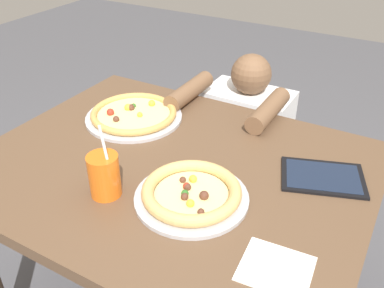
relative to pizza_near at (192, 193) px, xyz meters
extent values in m
cube|color=brown|center=(-0.14, 0.12, -0.04)|extent=(1.20, 0.94, 0.04)
cylinder|color=#443122|center=(-0.66, 0.51, -0.42)|extent=(0.07, 0.07, 0.71)
cylinder|color=#443122|center=(0.38, 0.51, -0.42)|extent=(0.07, 0.07, 0.71)
cylinder|color=#B7B7BC|center=(0.00, 0.00, -0.02)|extent=(0.32, 0.32, 0.01)
cylinder|color=#EFD68C|center=(0.00, 0.00, 0.00)|extent=(0.21, 0.21, 0.01)
torus|color=tan|center=(0.00, 0.00, 0.01)|extent=(0.28, 0.28, 0.04)
sphere|color=brown|center=(0.06, -0.06, 0.01)|extent=(0.02, 0.02, 0.02)
sphere|color=brown|center=(-0.05, 0.03, 0.01)|extent=(0.02, 0.02, 0.02)
sphere|color=brown|center=(0.04, 0.00, 0.01)|extent=(0.03, 0.03, 0.03)
sphere|color=brown|center=(0.00, -0.03, 0.01)|extent=(0.02, 0.02, 0.02)
sphere|color=gold|center=(0.02, -0.05, 0.01)|extent=(0.02, 0.02, 0.02)
sphere|color=#2D6623|center=(-0.01, -0.02, 0.01)|extent=(0.02, 0.02, 0.02)
sphere|color=gold|center=(-0.02, 0.05, 0.01)|extent=(0.02, 0.02, 0.02)
sphere|color=brown|center=(-0.02, 0.01, 0.01)|extent=(0.02, 0.02, 0.02)
sphere|color=maroon|center=(-0.02, 0.01, 0.01)|extent=(0.02, 0.02, 0.02)
cylinder|color=#B7B7BC|center=(-0.42, 0.30, -0.02)|extent=(0.36, 0.36, 0.01)
cylinder|color=#EFD68C|center=(-0.42, 0.30, 0.00)|extent=(0.27, 0.27, 0.01)
torus|color=tan|center=(-0.42, 0.30, 0.00)|extent=(0.32, 0.32, 0.02)
sphere|color=maroon|center=(-0.49, 0.25, 0.01)|extent=(0.03, 0.03, 0.03)
sphere|color=gold|center=(-0.40, 0.39, 0.01)|extent=(0.03, 0.03, 0.03)
sphere|color=brown|center=(-0.44, 0.32, 0.01)|extent=(0.03, 0.03, 0.03)
sphere|color=gold|center=(-0.45, 0.32, 0.01)|extent=(0.03, 0.03, 0.03)
sphere|color=#2D6623|center=(-0.45, 0.34, 0.01)|extent=(0.02, 0.02, 0.02)
sphere|color=gold|center=(-0.38, 0.29, 0.01)|extent=(0.02, 0.02, 0.02)
sphere|color=brown|center=(-0.44, 0.22, 0.01)|extent=(0.02, 0.02, 0.02)
cylinder|color=orange|center=(-0.22, -0.10, 0.04)|extent=(0.09, 0.09, 0.13)
cylinder|color=white|center=(-0.21, -0.10, 0.14)|extent=(0.03, 0.01, 0.11)
cube|color=white|center=(0.29, -0.12, -0.02)|extent=(0.17, 0.16, 0.00)
cube|color=black|center=(0.29, 0.28, -0.02)|extent=(0.28, 0.24, 0.01)
cube|color=#192338|center=(0.29, 0.28, -0.01)|extent=(0.25, 0.21, 0.00)
cylinder|color=#333847|center=(-0.15, 0.78, -0.55)|extent=(0.30, 0.30, 0.45)
cube|color=white|center=(-0.15, 0.78, -0.18)|extent=(0.37, 0.22, 0.28)
sphere|color=brown|center=(-0.15, 0.78, 0.04)|extent=(0.17, 0.17, 0.17)
cylinder|color=brown|center=(-0.32, 0.55, 0.01)|extent=(0.07, 0.28, 0.07)
cylinder|color=brown|center=(0.01, 0.55, 0.01)|extent=(0.07, 0.28, 0.07)
camera|label=1|loc=(0.45, -0.78, 0.73)|focal=39.36mm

